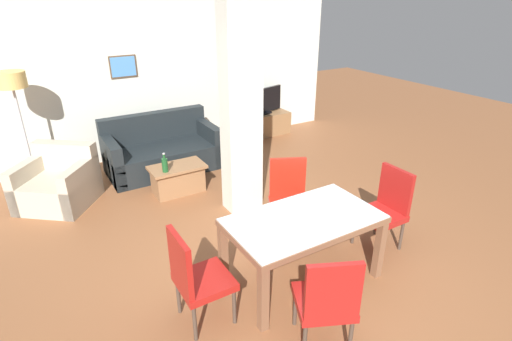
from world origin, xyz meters
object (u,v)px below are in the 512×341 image
Objects in this scene: dining_chair_near_left at (327,299)px; dining_table at (303,231)px; armchair at (58,185)px; dining_chair_head_right at (386,206)px; tv_stand at (261,125)px; tv_screen at (261,102)px; dining_chair_far_right at (289,196)px; bottle at (165,165)px; floor_lamp at (14,91)px; coffee_table at (178,179)px; dining_chair_head_left at (195,276)px; sofa at (162,152)px.

dining_table is at bearing 90.00° from dining_chair_near_left.
dining_chair_head_right is at bearing 174.05° from armchair.
tv_stand is 1.13× the size of tv_screen.
tv_screen is at bearing -90.62° from dining_chair_far_right.
bottle is at bearing 17.20° from tv_screen.
tv_stand is 0.70× the size of floor_lamp.
floor_lamp is (-1.80, 1.25, 1.28)m from coffee_table.
dining_chair_near_left is 0.77× the size of tv_stand.
dining_chair_far_right is 0.54× the size of floor_lamp.
dining_chair_head_right and dining_chair_head_left have the same top height.
dining_table is 0.86× the size of floor_lamp.
dining_chair_near_left reaches higher than bottle.
tv_screen is at bearing 32.44° from coffee_table.
coffee_table is (-0.38, 2.51, -0.36)m from dining_table.
tv_screen is (3.16, 4.03, 0.19)m from dining_chair_head_left.
dining_chair_head_left is 2.65m from coffee_table.
dining_chair_head_right is 1.00× the size of dining_chair_head_left.
dining_table is 1.58× the size of dining_chair_far_right.
dining_chair_near_left is (-0.75, -1.59, 0.00)m from dining_chair_far_right.
tv_screen is 0.62× the size of floor_lamp.
tv_stand is at bearing 32.00° from bottle.
coffee_table is at bearing 31.91° from dining_chair_head_right.
dining_chair_head_left is at bearing 180.00° from dining_table.
dining_chair_far_right is 1.72m from dining_chair_head_left.
armchair is (-2.31, 2.28, -0.23)m from dining_chair_far_right.
dining_chair_near_left is 5.02m from floor_lamp.
coffee_table is at bearing 17.64° from tv_screen.
dining_chair_near_left reaches higher than sofa.
dining_chair_head_right is 4.37m from armchair.
dining_chair_head_right is 3.40× the size of bottle.
tv_screen is at bearing 32.00° from bottle.
dining_chair_far_right is (-0.81, 0.77, 0.00)m from dining_chair_head_right.
bottle is (-0.22, 3.22, 0.02)m from dining_chair_near_left.
dining_chair_head_right is 4.12m from tv_stand.
dining_chair_head_right reaches higher than dining_table.
dining_chair_head_left is 3.56m from sofa.
coffee_table is at bearing 84.66° from sofa.
coffee_table is at bearing -40.57° from dining_chair_far_right.
tv_stand is at bearing -11.44° from dining_chair_head_right.
dining_chair_head_left is at bearing 37.10° from tv_screen.
sofa is (-0.30, 3.45, -0.28)m from dining_table.
floor_lamp is (-0.25, 0.71, 1.21)m from armchair.
armchair is 1.51m from bottle.
dining_chair_head_left reaches higher than bottle.
dining_chair_head_right is 1.20× the size of coffee_table.
tv_screen reaches higher than dining_chair_far_right.
sofa is 1.68m from armchair.
tv_stand is at bearing 3.55° from floor_lamp.
sofa is (0.08, 4.26, -0.21)m from dining_chair_near_left.
sofa is 6.38× the size of bottle.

